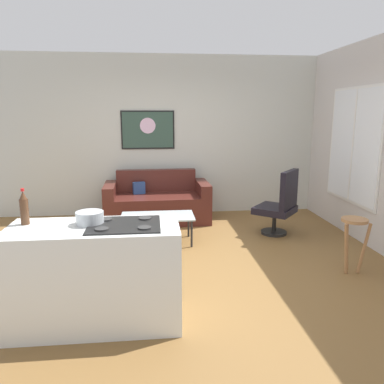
{
  "coord_description": "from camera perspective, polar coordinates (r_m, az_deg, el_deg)",
  "views": [
    {
      "loc": [
        -0.33,
        -4.31,
        1.81
      ],
      "look_at": [
        0.21,
        0.9,
        0.7
      ],
      "focal_mm": 35.04,
      "sensor_mm": 36.0,
      "label": 1
    }
  ],
  "objects": [
    {
      "name": "coffee_table",
      "position": [
        5.29,
        -5.27,
        -3.93
      ],
      "size": [
        1.02,
        0.54,
        0.4
      ],
      "color": "silver",
      "rests_on": "ground"
    },
    {
      "name": "window",
      "position": [
        5.99,
        23.36,
        6.48
      ],
      "size": [
        0.03,
        1.4,
        1.69
      ],
      "color": "silver"
    },
    {
      "name": "wall_painting",
      "position": [
        6.7,
        -6.74,
        9.38
      ],
      "size": [
        0.93,
        0.03,
        0.67
      ],
      "color": "black"
    },
    {
      "name": "bar_stool",
      "position": [
        4.66,
        23.39,
        -5.63
      ],
      "size": [
        0.34,
        0.33,
        0.64
      ],
      "color": "#A77447",
      "rests_on": "ground"
    },
    {
      "name": "mixing_bowl",
      "position": [
        3.3,
        -15.29,
        -3.85
      ],
      "size": [
        0.23,
        0.23,
        0.11
      ],
      "color": "silver",
      "rests_on": "kitchen_counter"
    },
    {
      "name": "ground",
      "position": [
        4.69,
        -1.48,
        -10.99
      ],
      "size": [
        6.4,
        6.4,
        0.04
      ],
      "primitive_type": "cube",
      "color": "brown"
    },
    {
      "name": "couch",
      "position": [
        6.39,
        -5.32,
        -1.77
      ],
      "size": [
        1.76,
        0.88,
        0.84
      ],
      "color": "#4B1F19",
      "rests_on": "ground"
    },
    {
      "name": "armchair",
      "position": [
        5.74,
        13.29,
        -1.82
      ],
      "size": [
        0.76,
        0.77,
        0.99
      ],
      "color": "black",
      "rests_on": "ground"
    },
    {
      "name": "kitchen_counter",
      "position": [
        3.4,
        -14.38,
        -12.15
      ],
      "size": [
        1.43,
        0.63,
        0.9
      ],
      "color": "white",
      "rests_on": "ground"
    },
    {
      "name": "back_wall",
      "position": [
        6.75,
        -3.19,
        8.47
      ],
      "size": [
        6.4,
        0.05,
        2.8
      ],
      "primitive_type": "cube",
      "color": "beige",
      "rests_on": "ground"
    },
    {
      "name": "soda_bottle",
      "position": [
        3.46,
        -24.19,
        -2.27
      ],
      "size": [
        0.07,
        0.07,
        0.31
      ],
      "color": "#51321E",
      "rests_on": "kitchen_counter"
    },
    {
      "name": "right_wall",
      "position": [
        5.49,
        26.81,
        6.41
      ],
      "size": [
        0.05,
        6.4,
        2.8
      ],
      "primitive_type": "cube",
      "color": "beige",
      "rests_on": "ground"
    }
  ]
}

